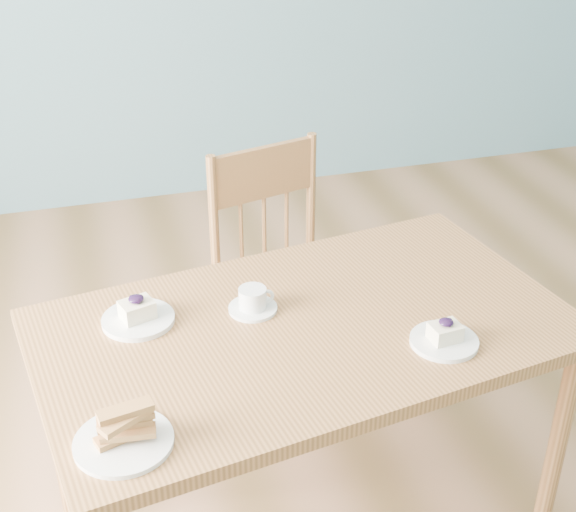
# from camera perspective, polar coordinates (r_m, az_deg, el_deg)

# --- Properties ---
(room) EXTENTS (5.01, 5.01, 2.71)m
(room) POSITION_cam_1_polar(r_m,az_deg,el_deg) (1.59, 6.00, 12.19)
(room) COLOR #966646
(room) RESTS_ON ground
(dining_table) EXTENTS (1.40, 0.94, 0.70)m
(dining_table) POSITION_cam_1_polar(r_m,az_deg,el_deg) (2.02, 1.20, -6.46)
(dining_table) COLOR #A16B3D
(dining_table) RESTS_ON ground
(dining_chair) EXTENTS (0.49, 0.47, 0.88)m
(dining_chair) POSITION_cam_1_polar(r_m,az_deg,el_deg) (2.63, -0.25, -1.76)
(dining_chair) COLOR #A16B3D
(dining_chair) RESTS_ON ground
(cheesecake_plate_near) EXTENTS (0.16, 0.16, 0.07)m
(cheesecake_plate_near) POSITION_cam_1_polar(r_m,az_deg,el_deg) (1.94, 11.07, -5.70)
(cheesecake_plate_near) COLOR silver
(cheesecake_plate_near) RESTS_ON dining_table
(cheesecake_plate_far) EXTENTS (0.18, 0.18, 0.08)m
(cheesecake_plate_far) POSITION_cam_1_polar(r_m,az_deg,el_deg) (2.01, -10.63, -4.17)
(cheesecake_plate_far) COLOR silver
(cheesecake_plate_far) RESTS_ON dining_table
(coffee_cup) EXTENTS (0.12, 0.12, 0.06)m
(coffee_cup) POSITION_cam_1_polar(r_m,az_deg,el_deg) (2.02, -2.50, -3.22)
(coffee_cup) COLOR silver
(coffee_cup) RESTS_ON dining_table
(biscotti_plate) EXTENTS (0.20, 0.20, 0.09)m
(biscotti_plate) POSITION_cam_1_polar(r_m,az_deg,el_deg) (1.66, -11.69, -12.19)
(biscotti_plate) COLOR silver
(biscotti_plate) RESTS_ON dining_table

